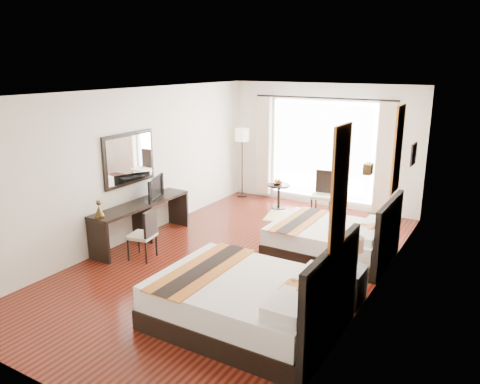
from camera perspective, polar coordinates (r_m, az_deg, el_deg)
The scene contains 29 objects.
floor at distance 8.00m, azimuth -0.20°, elevation -8.36°, with size 4.50×7.50×0.01m, color #3B0B0A.
ceiling at distance 7.33m, azimuth -0.22°, elevation 12.05°, with size 4.50×7.50×0.02m, color white.
wall_headboard at distance 6.71m, azimuth 16.48°, elevation -0.99°, with size 0.01×7.50×2.80m, color silver.
wall_desk at distance 8.87m, azimuth -12.78°, elevation 3.20°, with size 0.01×7.50×2.80m, color silver.
wall_window at distance 10.86m, azimuth 10.01°, elevation 5.56°, with size 4.50×0.01×2.80m, color silver.
wall_entry at distance 4.88m, azimuth -23.58°, elevation -7.91°, with size 4.50×0.01×2.80m, color silver.
window_glass at distance 10.86m, azimuth 9.96°, elevation 5.03°, with size 2.40×0.02×2.20m, color white.
sheer_curtain at distance 10.81m, azimuth 9.85°, elevation 4.98°, with size 2.30×0.02×2.10m, color white.
drape_left at distance 11.36m, azimuth 2.90°, elevation 5.59°, with size 0.35×0.14×2.35m, color #B9A48F.
drape_right at distance 10.36m, azimuth 17.27°, elevation 3.94°, with size 0.35×0.14×2.35m, color #B9A48F.
art_panel_near at distance 5.05m, azimuth 12.07°, elevation 0.44°, with size 0.03×0.50×1.35m, color maroon.
art_panel_far at distance 7.58m, azimuth 18.68°, elevation 4.96°, with size 0.03×0.50×1.35m, color maroon.
wall_sconce at distance 6.20m, azimuth 15.35°, elevation 2.73°, with size 0.10×0.14×0.14m, color #3F2E16.
mirror_frame at distance 8.72m, azimuth -13.37°, elevation 3.97°, with size 0.04×1.25×0.95m, color black.
mirror_glass at distance 8.71m, azimuth -13.25°, elevation 3.95°, with size 0.01×1.12×0.82m, color white.
bed_near at distance 6.05m, azimuth 1.34°, elevation -13.12°, with size 2.29×1.78×1.29m.
bed_far at distance 8.26m, azimuth 11.37°, elevation -5.65°, with size 2.01×1.56×1.13m.
nightstand at distance 6.79m, azimuth 13.02°, elevation -11.00°, with size 0.41×0.51×0.49m, color black.
table_lamp at distance 6.68m, azimuth 13.72°, elevation -6.44°, with size 0.26×0.26×0.42m.
vase at distance 6.50m, azimuth 12.50°, elevation -9.08°, with size 0.13×0.13×0.14m, color black.
console_desk at distance 8.87m, azimuth -11.83°, elevation -3.60°, with size 0.50×2.20×0.76m, color black.
television at distance 8.90m, azimuth -10.65°, elevation 0.50°, with size 0.74×0.10×0.43m, color black.
bronze_figurine at distance 8.05m, azimuth -16.79°, elevation -2.12°, with size 0.17×0.17×0.26m, color #3F2E16, non-canonical shape.
desk_chair at distance 8.15m, azimuth -11.71°, elevation -6.17°, with size 0.48×0.48×0.88m.
floor_lamp at distance 11.41m, azimuth 0.26°, elevation 6.45°, with size 0.34×0.34×1.70m.
side_table at distance 10.68m, azimuth 4.74°, elevation -0.56°, with size 0.50×0.50×0.57m, color black.
fruit_bowl at distance 10.58m, azimuth 4.59°, elevation 1.06°, with size 0.23×0.23×0.06m, color #492A1A.
window_chair at distance 10.27m, azimuth 10.06°, elevation -1.33°, with size 0.51×0.51×0.99m.
jute_rug at distance 10.20m, azimuth 6.69°, elevation -3.05°, with size 1.23×0.83×0.01m, color tan.
Camera 1 is at (3.75, -6.28, 3.23)m, focal length 35.00 mm.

